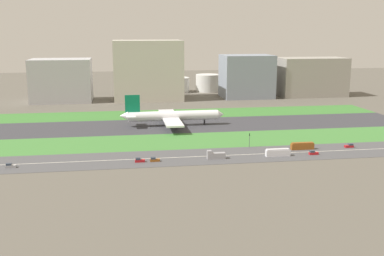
{
  "coord_description": "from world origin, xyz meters",
  "views": [
    {
      "loc": [
        -41.65,
        -276.47,
        57.75
      ],
      "look_at": [
        -3.97,
        -36.5,
        6.0
      ],
      "focal_mm": 42.71,
      "sensor_mm": 36.0,
      "label": 1
    }
  ],
  "objects_px": {
    "airliner": "(171,116)",
    "truck_0": "(215,155)",
    "car_4": "(349,146)",
    "cargo_warehouse": "(311,77)",
    "terminal_building": "(62,80)",
    "traffic_light": "(249,139)",
    "car_0": "(10,166)",
    "car_1": "(154,160)",
    "car_2": "(139,160)",
    "fuel_tank_west": "(146,86)",
    "fuel_tank_centre": "(177,85)",
    "bus_1": "(302,146)",
    "fuel_tank_east": "(208,83)",
    "car_3": "(313,153)",
    "bus_0": "(278,152)",
    "hangar_building": "(148,70)",
    "office_tower": "(247,76)"
  },
  "relations": [
    {
      "from": "airliner",
      "to": "truck_0",
      "type": "height_order",
      "value": "airliner"
    },
    {
      "from": "car_4",
      "to": "cargo_warehouse",
      "type": "distance_m",
      "value": 191.49
    },
    {
      "from": "terminal_building",
      "to": "cargo_warehouse",
      "type": "relative_size",
      "value": 0.82
    },
    {
      "from": "traffic_light",
      "to": "car_0",
      "type": "bearing_deg",
      "value": -170.83
    },
    {
      "from": "airliner",
      "to": "car_1",
      "type": "relative_size",
      "value": 14.77
    },
    {
      "from": "car_2",
      "to": "fuel_tank_west",
      "type": "xyz_separation_m",
      "value": [
        16.92,
        237.0,
        5.35
      ]
    },
    {
      "from": "fuel_tank_centre",
      "to": "car_4",
      "type": "bearing_deg",
      "value": -75.29
    },
    {
      "from": "bus_1",
      "to": "terminal_building",
      "type": "bearing_deg",
      "value": 126.89
    },
    {
      "from": "bus_1",
      "to": "fuel_tank_east",
      "type": "height_order",
      "value": "fuel_tank_east"
    },
    {
      "from": "car_4",
      "to": "car_3",
      "type": "xyz_separation_m",
      "value": [
        -23.7,
        -10.0,
        0.0
      ]
    },
    {
      "from": "bus_0",
      "to": "car_0",
      "type": "bearing_deg",
      "value": 0.0
    },
    {
      "from": "car_0",
      "to": "fuel_tank_centre",
      "type": "relative_size",
      "value": 0.19
    },
    {
      "from": "hangar_building",
      "to": "fuel_tank_east",
      "type": "bearing_deg",
      "value": 36.53
    },
    {
      "from": "traffic_light",
      "to": "hangar_building",
      "type": "distance_m",
      "value": 179.77
    },
    {
      "from": "car_3",
      "to": "office_tower",
      "type": "xyz_separation_m",
      "value": [
        20.46,
        192.0,
        17.68
      ]
    },
    {
      "from": "bus_0",
      "to": "traffic_light",
      "type": "distance_m",
      "value": 20.12
    },
    {
      "from": "bus_0",
      "to": "car_4",
      "type": "height_order",
      "value": "bus_0"
    },
    {
      "from": "hangar_building",
      "to": "fuel_tank_centre",
      "type": "height_order",
      "value": "hangar_building"
    },
    {
      "from": "hangar_building",
      "to": "fuel_tank_west",
      "type": "xyz_separation_m",
      "value": [
        0.92,
        45.0,
        -18.81
      ]
    },
    {
      "from": "car_2",
      "to": "terminal_building",
      "type": "bearing_deg",
      "value": -73.85
    },
    {
      "from": "car_1",
      "to": "terminal_building",
      "type": "xyz_separation_m",
      "value": [
        -62.33,
        192.0,
        16.7
      ]
    },
    {
      "from": "hangar_building",
      "to": "cargo_warehouse",
      "type": "xyz_separation_m",
      "value": [
        147.34,
        0.0,
        -7.93
      ]
    },
    {
      "from": "car_0",
      "to": "bus_1",
      "type": "relative_size",
      "value": 0.38
    },
    {
      "from": "traffic_light",
      "to": "terminal_building",
      "type": "height_order",
      "value": "terminal_building"
    },
    {
      "from": "car_3",
      "to": "cargo_warehouse",
      "type": "distance_m",
      "value": 209.01
    },
    {
      "from": "airliner",
      "to": "truck_0",
      "type": "relative_size",
      "value": 7.74
    },
    {
      "from": "truck_0",
      "to": "fuel_tank_east",
      "type": "distance_m",
      "value": 240.76
    },
    {
      "from": "truck_0",
      "to": "cargo_warehouse",
      "type": "xyz_separation_m",
      "value": [
        128.48,
        192.0,
        15.49
      ]
    },
    {
      "from": "bus_0",
      "to": "car_1",
      "type": "height_order",
      "value": "bus_0"
    },
    {
      "from": "car_2",
      "to": "fuel_tank_centre",
      "type": "distance_m",
      "value": 241.6
    },
    {
      "from": "terminal_building",
      "to": "fuel_tank_west",
      "type": "height_order",
      "value": "terminal_building"
    },
    {
      "from": "car_4",
      "to": "car_0",
      "type": "distance_m",
      "value": 161.74
    },
    {
      "from": "car_3",
      "to": "terminal_building",
      "type": "bearing_deg",
      "value": -54.3
    },
    {
      "from": "bus_1",
      "to": "traffic_light",
      "type": "distance_m",
      "value": 26.26
    },
    {
      "from": "bus_1",
      "to": "terminal_building",
      "type": "relative_size",
      "value": 0.24
    },
    {
      "from": "truck_0",
      "to": "car_3",
      "type": "bearing_deg",
      "value": -180.0
    },
    {
      "from": "airliner",
      "to": "car_3",
      "type": "height_order",
      "value": "airliner"
    },
    {
      "from": "car_3",
      "to": "car_2",
      "type": "bearing_deg",
      "value": 0.0
    },
    {
      "from": "fuel_tank_east",
      "to": "traffic_light",
      "type": "bearing_deg",
      "value": -95.38
    },
    {
      "from": "car_3",
      "to": "car_4",
      "type": "bearing_deg",
      "value": -157.13
    },
    {
      "from": "car_1",
      "to": "fuel_tank_west",
      "type": "height_order",
      "value": "fuel_tank_west"
    },
    {
      "from": "car_3",
      "to": "hangar_building",
      "type": "distance_m",
      "value": 204.58
    },
    {
      "from": "car_4",
      "to": "terminal_building",
      "type": "relative_size",
      "value": 0.09
    },
    {
      "from": "airliner",
      "to": "cargo_warehouse",
      "type": "xyz_separation_m",
      "value": [
        140.54,
        114.0,
        10.93
      ]
    },
    {
      "from": "car_2",
      "to": "fuel_tank_centre",
      "type": "height_order",
      "value": "fuel_tank_centre"
    },
    {
      "from": "car_2",
      "to": "fuel_tank_east",
      "type": "height_order",
      "value": "fuel_tank_east"
    },
    {
      "from": "car_2",
      "to": "car_0",
      "type": "height_order",
      "value": "same"
    },
    {
      "from": "office_tower",
      "to": "terminal_building",
      "type": "bearing_deg",
      "value": 180.0
    },
    {
      "from": "car_2",
      "to": "cargo_warehouse",
      "type": "distance_m",
      "value": 252.6
    },
    {
      "from": "car_3",
      "to": "traffic_light",
      "type": "relative_size",
      "value": 0.61
    }
  ]
}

